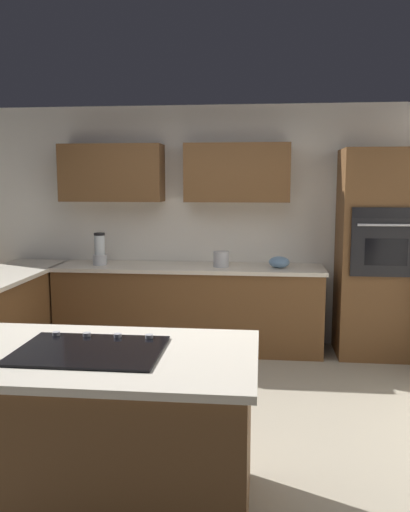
% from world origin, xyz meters
% --- Properties ---
extents(ground_plane, '(14.00, 14.00, 0.00)m').
position_xyz_m(ground_plane, '(0.00, 0.00, 0.00)').
color(ground_plane, '#9E937F').
extents(wall_back, '(6.00, 0.44, 2.60)m').
position_xyz_m(wall_back, '(0.06, -2.05, 1.43)').
color(wall_back, white).
rests_on(wall_back, ground).
extents(lower_cabinets_back, '(2.80, 0.60, 0.86)m').
position_xyz_m(lower_cabinets_back, '(0.10, -1.72, 0.43)').
color(lower_cabinets_back, brown).
rests_on(lower_cabinets_back, ground).
extents(countertop_back, '(2.84, 0.64, 0.04)m').
position_xyz_m(countertop_back, '(0.10, -1.72, 0.88)').
color(countertop_back, silver).
rests_on(countertop_back, lower_cabinets_back).
extents(island_base, '(1.68, 0.92, 0.86)m').
position_xyz_m(island_base, '(0.22, 1.19, 0.43)').
color(island_base, brown).
rests_on(island_base, ground).
extents(island_top, '(1.76, 1.00, 0.04)m').
position_xyz_m(island_top, '(0.22, 1.19, 0.88)').
color(island_top, silver).
rests_on(island_top, island_base).
extents(wall_oven, '(0.80, 0.66, 2.11)m').
position_xyz_m(wall_oven, '(-1.85, -1.72, 1.06)').
color(wall_oven, brown).
rests_on(wall_oven, ground).
extents(cooktop, '(0.76, 0.56, 0.03)m').
position_xyz_m(cooktop, '(0.22, 1.18, 0.91)').
color(cooktop, black).
rests_on(cooktop, island_top).
extents(blender, '(0.15, 0.15, 0.34)m').
position_xyz_m(blender, '(1.05, -1.69, 1.05)').
color(blender, silver).
rests_on(blender, countertop_back).
extents(mixing_bowl, '(0.21, 0.21, 0.12)m').
position_xyz_m(mixing_bowl, '(-0.85, -1.69, 0.96)').
color(mixing_bowl, '#668CB2').
rests_on(mixing_bowl, countertop_back).
extents(kettle, '(0.16, 0.16, 0.16)m').
position_xyz_m(kettle, '(-0.25, -1.69, 0.98)').
color(kettle, '#B7BABF').
rests_on(kettle, countertop_back).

